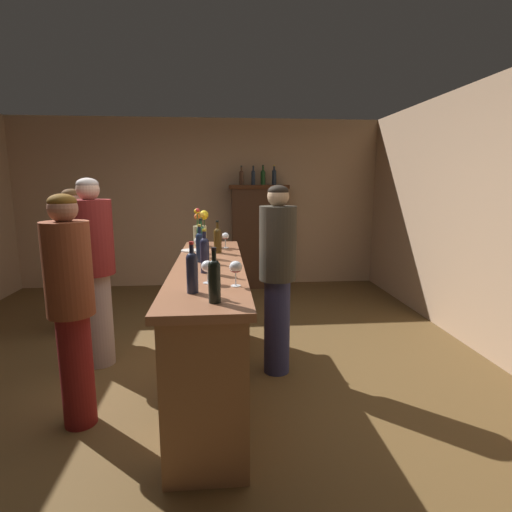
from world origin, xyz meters
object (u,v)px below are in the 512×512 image
(wine_glass_spare, at_px, (207,267))
(wine_bottle_rose, at_px, (218,239))
(display_bottle_midright, at_px, (274,176))
(display_bottle_center, at_px, (263,176))
(wine_bottle_chardonnay, at_px, (201,240))
(wine_bottle_syrah, at_px, (205,253))
(patron_tall, at_px, (71,301))
(display_bottle_left, at_px, (241,177))
(patron_by_cabinet, at_px, (94,266))
(wine_bottle_malbec, at_px, (200,245))
(patron_in_grey, at_px, (76,256))
(bar_counter, at_px, (210,325))
(cheese_plate, at_px, (191,250))
(bartender, at_px, (277,272))
(display_cabinet, at_px, (258,235))
(wine_glass_rear, at_px, (199,241))
(wine_bottle_pinot, at_px, (192,270))
(wine_bottle_merlot, at_px, (214,279))
(display_bottle_midleft, at_px, (253,177))
(flower_arrangement, at_px, (201,230))
(wine_glass_front, at_px, (236,268))

(wine_glass_spare, bearing_deg, wine_bottle_rose, 87.01)
(wine_bottle_rose, xyz_separation_m, display_bottle_midright, (0.86, 2.58, 0.60))
(wine_bottle_rose, bearing_deg, display_bottle_center, 75.08)
(wine_bottle_rose, bearing_deg, wine_bottle_chardonnay, -126.11)
(wine_bottle_syrah, distance_m, patron_tall, 0.94)
(wine_bottle_chardonnay, height_order, display_bottle_midright, display_bottle_midright)
(wine_bottle_rose, xyz_separation_m, display_bottle_left, (0.36, 2.58, 0.59))
(wine_bottle_rose, xyz_separation_m, patron_by_cabinet, (-1.10, -0.05, -0.22))
(wine_bottle_malbec, relative_size, wine_glass_spare, 2.06)
(wine_bottle_chardonnay, height_order, patron_in_grey, patron_in_grey)
(bar_counter, bearing_deg, cheese_plate, 106.48)
(bartender, bearing_deg, display_bottle_center, -88.83)
(display_bottle_left, xyz_separation_m, display_bottle_center, (0.33, 0.00, 0.01))
(display_cabinet, relative_size, patron_tall, 1.02)
(display_bottle_midright, height_order, patron_tall, display_bottle_midright)
(bar_counter, bearing_deg, wine_glass_rear, 101.14)
(cheese_plate, height_order, display_bottle_midright, display_bottle_midright)
(wine_bottle_syrah, bearing_deg, wine_bottle_pinot, -95.74)
(wine_bottle_merlot, xyz_separation_m, display_bottle_midleft, (0.54, 4.12, 0.59))
(wine_bottle_pinot, height_order, wine_bottle_merlot, wine_bottle_pinot)
(flower_arrangement, height_order, patron_by_cabinet, patron_by_cabinet)
(wine_bottle_merlot, bearing_deg, bar_counter, 93.48)
(wine_bottle_pinot, xyz_separation_m, patron_in_grey, (-1.39, 2.09, -0.29))
(display_bottle_midleft, bearing_deg, flower_arrangement, -108.28)
(patron_in_grey, bearing_deg, wine_bottle_pinot, 2.86)
(display_bottle_left, bearing_deg, wine_bottle_malbec, -99.45)
(bar_counter, bearing_deg, flower_arrangement, 96.39)
(wine_glass_rear, xyz_separation_m, display_bottle_midleft, (0.71, 2.57, 0.62))
(wine_bottle_pinot, relative_size, wine_glass_spare, 2.05)
(wine_bottle_malbec, bearing_deg, display_bottle_left, 80.55)
(wine_glass_spare, height_order, bartender, bartender)
(display_bottle_midright, bearing_deg, patron_tall, -116.99)
(wine_bottle_pinot, height_order, display_bottle_midright, display_bottle_midright)
(patron_in_grey, bearing_deg, patron_by_cabinet, -2.75)
(display_cabinet, xyz_separation_m, bartender, (-0.11, -2.93, 0.06))
(display_cabinet, relative_size, patron_in_grey, 1.01)
(bar_counter, xyz_separation_m, wine_bottle_rose, (0.07, 0.52, 0.63))
(wine_glass_front, height_order, display_bottle_midleft, display_bottle_midleft)
(display_cabinet, relative_size, display_bottle_center, 5.39)
(patron_tall, bearing_deg, display_bottle_center, 34.01)
(flower_arrangement, xyz_separation_m, display_bottle_left, (0.53, 2.16, 0.55))
(display_cabinet, height_order, wine_bottle_chardonnay, display_cabinet)
(wine_bottle_syrah, distance_m, wine_glass_front, 0.45)
(bar_counter, distance_m, wine_bottle_pinot, 1.04)
(display_cabinet, distance_m, wine_bottle_chardonnay, 2.90)
(wine_glass_spare, bearing_deg, display_bottle_midleft, 80.84)
(patron_tall, bearing_deg, wine_bottle_pinot, -53.28)
(wine_bottle_pinot, distance_m, wine_bottle_rose, 1.34)
(wine_bottle_pinot, height_order, bartender, bartender)
(wine_bottle_rose, bearing_deg, patron_in_grey, 153.74)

